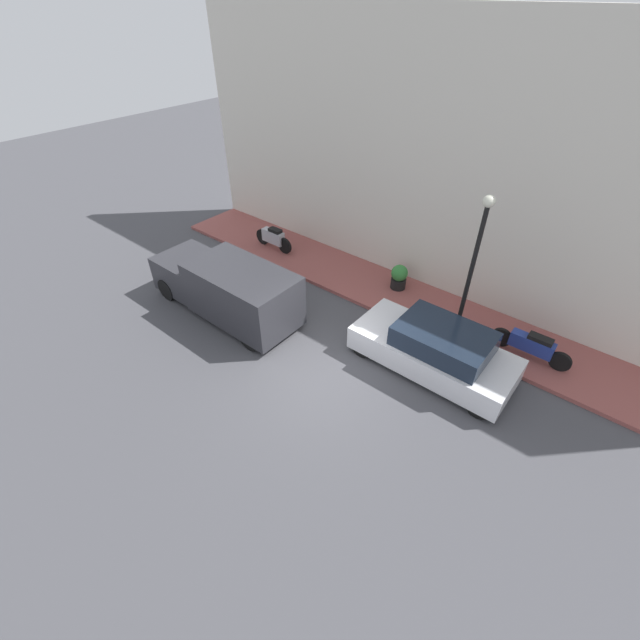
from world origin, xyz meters
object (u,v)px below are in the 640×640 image
(parked_car, at_px, (435,349))
(streetlamp, at_px, (475,256))
(motorcycle_blue, at_px, (532,345))
(delivery_van, at_px, (226,287))
(potted_plant, at_px, (399,277))
(scooter_silver, at_px, (273,238))

(parked_car, distance_m, streetlamp, 2.59)
(parked_car, height_order, motorcycle_blue, parked_car)
(delivery_van, relative_size, streetlamp, 1.20)
(parked_car, relative_size, delivery_van, 0.83)
(streetlamp, bearing_deg, parked_car, -178.75)
(delivery_van, xyz_separation_m, potted_plant, (4.41, -3.54, -0.37))
(delivery_van, relative_size, scooter_silver, 2.89)
(parked_car, height_order, delivery_van, delivery_van)
(parked_car, relative_size, streetlamp, 1.00)
(parked_car, distance_m, delivery_van, 6.47)
(potted_plant, bearing_deg, scooter_silver, 97.56)
(parked_car, height_order, potted_plant, parked_car)
(motorcycle_blue, height_order, potted_plant, potted_plant)
(streetlamp, xyz_separation_m, potted_plant, (1.20, 2.64, -2.26))
(streetlamp, bearing_deg, scooter_silver, 86.25)
(parked_car, xyz_separation_m, motorcycle_blue, (1.94, -1.90, -0.11))
(parked_car, bearing_deg, scooter_silver, 76.02)
(scooter_silver, bearing_deg, parked_car, -103.98)
(potted_plant, bearing_deg, parked_car, -134.59)
(motorcycle_blue, relative_size, scooter_silver, 1.19)
(motorcycle_blue, relative_size, potted_plant, 2.51)
(scooter_silver, bearing_deg, streetlamp, -93.75)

